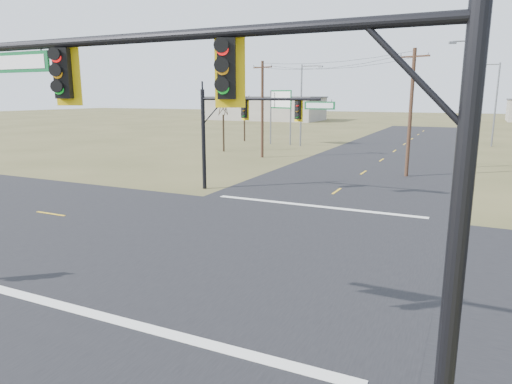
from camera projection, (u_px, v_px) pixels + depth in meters
ground at (259, 246)px, 18.84m from camera, size 320.00×320.00×0.00m
road_ew at (259, 245)px, 18.84m from camera, size 160.00×14.00×0.02m
road_ns at (259, 245)px, 18.84m from camera, size 14.00×160.00×0.02m
stop_bar_near at (141, 327)px, 12.20m from camera, size 12.00×0.40×0.01m
stop_bar_far at (315, 206)px, 25.47m from camera, size 12.00×0.40×0.01m
mast_arm_near at (250, 122)px, 8.11m from camera, size 11.26×0.60×7.77m
mast_arm_far at (247, 118)px, 28.10m from camera, size 8.83×0.49×6.47m
utility_pole_near at (411, 111)px, 33.89m from camera, size 2.23×0.85×9.45m
utility_pole_far at (262, 108)px, 44.68m from camera, size 2.22×0.76×9.33m
highway_sign at (281, 107)px, 56.58m from camera, size 3.36×1.40×6.72m
streetlight_a at (478, 96)px, 38.32m from camera, size 3.01×0.48×10.73m
streetlight_b at (494, 100)px, 54.32m from camera, size 2.76×0.40×9.86m
streetlight_c at (303, 101)px, 54.58m from camera, size 2.70×0.37×9.66m
bare_tree_a at (223, 106)px, 49.50m from camera, size 3.01×3.01×6.30m
bare_tree_b at (244, 100)px, 60.84m from camera, size 3.28×3.28×6.93m
warehouse_left at (265, 109)px, 114.58m from camera, size 28.00×14.00×5.50m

